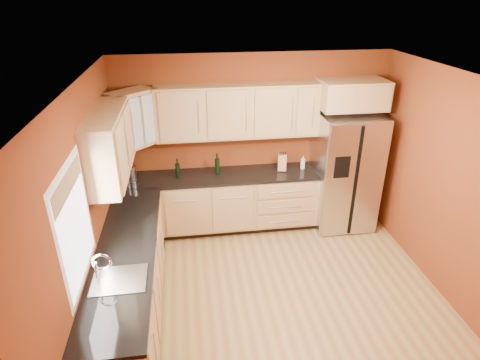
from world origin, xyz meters
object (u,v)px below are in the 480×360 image
Objects in this scene: canister_left at (132,174)px; wine_bottle_a at (217,164)px; soap_dispenser at (303,163)px; refrigerator at (344,171)px; knife_block at (282,163)px.

canister_left is 0.68× the size of wine_bottle_a.
canister_left is at bearing -178.20° from soap_dispenser.
wine_bottle_a is at bearing -179.67° from soap_dispenser.
wine_bottle_a is (1.22, 0.07, 0.05)m from canister_left.
wine_bottle_a reaches higher than soap_dispenser.
canister_left is 1.22m from wine_bottle_a.
wine_bottle_a is 1.64× the size of soap_dispenser.
knife_block is (-0.94, 0.11, 0.15)m from refrigerator.
canister_left is 2.51m from soap_dispenser.
canister_left is at bearing -163.65° from knife_block.
refrigerator reaches higher than knife_block.
refrigerator reaches higher than wine_bottle_a.
soap_dispenser is (2.51, 0.08, -0.01)m from canister_left.
refrigerator is 0.96m from knife_block.
knife_block is at bearing -0.26° from wine_bottle_a.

